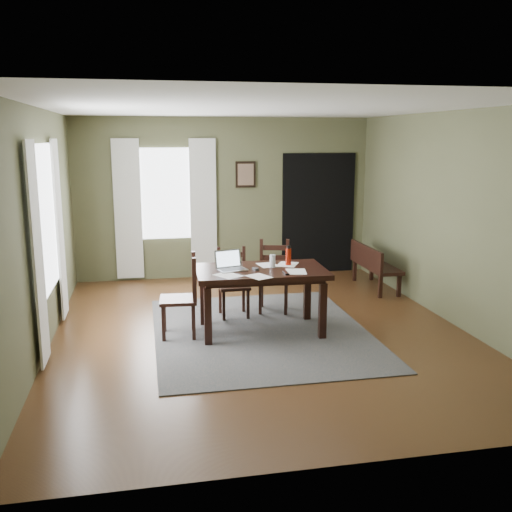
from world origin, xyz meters
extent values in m
cube|color=#492C16|center=(0.00, 0.00, -0.01)|extent=(5.00, 6.00, 0.01)
cube|color=brown|center=(0.00, 3.00, 1.35)|extent=(5.00, 0.02, 2.70)
cube|color=brown|center=(0.00, -3.00, 1.35)|extent=(5.00, 0.02, 2.70)
cube|color=brown|center=(-2.50, 0.00, 1.35)|extent=(0.02, 6.00, 2.70)
cube|color=brown|center=(2.50, 0.00, 1.35)|extent=(0.02, 6.00, 2.70)
cube|color=white|center=(0.00, 0.00, 2.70)|extent=(5.00, 6.00, 0.02)
cube|color=#424242|center=(0.00, 0.00, 0.01)|extent=(2.60, 3.20, 0.01)
cube|color=black|center=(0.00, 0.01, 0.77)|extent=(1.60, 1.00, 0.06)
cube|color=black|center=(0.00, 0.01, 0.71)|extent=(1.43, 0.82, 0.05)
cube|color=black|center=(-0.69, -0.33, 0.35)|extent=(0.09, 0.09, 0.67)
cube|color=black|center=(-0.67, 0.40, 0.35)|extent=(0.09, 0.09, 0.67)
cube|color=black|center=(0.67, -0.38, 0.35)|extent=(0.09, 0.09, 0.67)
cube|color=black|center=(0.70, 0.36, 0.35)|extent=(0.09, 0.09, 0.67)
cube|color=black|center=(-1.00, 0.04, 0.46)|extent=(0.46, 0.46, 0.04)
cube|color=black|center=(-1.17, 0.22, 0.22)|extent=(0.04, 0.04, 0.43)
cube|color=black|center=(-0.82, 0.20, 0.22)|extent=(0.04, 0.04, 0.43)
cube|color=black|center=(-1.19, -0.13, 0.22)|extent=(0.04, 0.04, 0.43)
cube|color=black|center=(-0.84, -0.15, 0.22)|extent=(0.04, 0.04, 0.43)
cube|color=black|center=(-0.80, 0.21, 0.74)|extent=(0.05, 0.05, 0.54)
cube|color=black|center=(-0.82, -0.16, 0.74)|extent=(0.05, 0.05, 0.54)
cube|color=black|center=(-0.81, 0.02, 0.59)|extent=(0.05, 0.32, 0.07)
cube|color=black|center=(-0.81, 0.02, 0.74)|extent=(0.05, 0.32, 0.07)
cube|color=black|center=(-0.81, 0.02, 0.88)|extent=(0.05, 0.32, 0.07)
cube|color=black|center=(-0.23, 0.67, 0.42)|extent=(0.40, 0.40, 0.04)
cube|color=black|center=(-0.39, 0.51, 0.21)|extent=(0.04, 0.04, 0.39)
cube|color=black|center=(-0.39, 0.83, 0.21)|extent=(0.04, 0.04, 0.39)
cube|color=black|center=(-0.07, 0.51, 0.21)|extent=(0.04, 0.04, 0.39)
cube|color=black|center=(-0.07, 0.84, 0.21)|extent=(0.04, 0.04, 0.39)
cube|color=black|center=(-0.40, 0.85, 0.68)|extent=(0.04, 0.04, 0.49)
cube|color=black|center=(-0.06, 0.85, 0.68)|extent=(0.04, 0.04, 0.49)
cube|color=black|center=(-0.23, 0.85, 0.55)|extent=(0.30, 0.03, 0.07)
cube|color=black|center=(-0.23, 0.85, 0.68)|extent=(0.30, 0.03, 0.07)
cube|color=black|center=(-0.23, 0.85, 0.81)|extent=(0.30, 0.03, 0.07)
cube|color=black|center=(0.34, 0.79, 0.45)|extent=(0.52, 0.52, 0.04)
cube|color=black|center=(0.13, 0.67, 0.22)|extent=(0.05, 0.05, 0.42)
cube|color=black|center=(0.22, 1.00, 0.22)|extent=(0.05, 0.05, 0.42)
cube|color=black|center=(0.46, 0.58, 0.22)|extent=(0.05, 0.05, 0.42)
cube|color=black|center=(0.56, 0.91, 0.22)|extent=(0.05, 0.05, 0.42)
cube|color=black|center=(0.22, 1.02, 0.72)|extent=(0.06, 0.06, 0.53)
cube|color=black|center=(0.57, 0.93, 0.72)|extent=(0.06, 0.06, 0.53)
cube|color=black|center=(0.40, 0.98, 0.58)|extent=(0.31, 0.11, 0.07)
cube|color=black|center=(0.40, 0.98, 0.72)|extent=(0.31, 0.11, 0.07)
cube|color=black|center=(0.40, 0.98, 0.86)|extent=(0.31, 0.11, 0.07)
cube|color=black|center=(2.22, 1.68, 0.37)|extent=(0.40, 1.24, 0.05)
cube|color=black|center=(2.37, 1.15, 0.17)|extent=(0.05, 0.05, 0.35)
cube|color=black|center=(2.07, 1.15, 0.17)|extent=(0.05, 0.05, 0.35)
cube|color=black|center=(2.37, 2.21, 0.17)|extent=(0.05, 0.05, 0.35)
cube|color=black|center=(2.07, 2.21, 0.17)|extent=(0.05, 0.05, 0.35)
cube|color=black|center=(2.04, 1.68, 0.55)|extent=(0.04, 1.24, 0.30)
cube|color=#B7B7BC|center=(-0.35, 0.00, 0.81)|extent=(0.39, 0.31, 0.02)
cube|color=#B7B7BC|center=(-0.39, 0.12, 0.92)|extent=(0.34, 0.14, 0.22)
cube|color=silver|center=(-0.38, 0.11, 0.92)|extent=(0.30, 0.12, 0.18)
cube|color=#3F3F42|center=(-0.35, -0.01, 0.82)|extent=(0.31, 0.21, 0.00)
cube|color=#3F3F42|center=(-0.08, -0.04, 0.81)|extent=(0.07, 0.10, 0.03)
cube|color=black|center=(0.24, -0.28, 0.81)|extent=(0.05, 0.17, 0.02)
cylinder|color=silver|center=(0.16, 0.07, 0.88)|extent=(0.09, 0.09, 0.16)
cylinder|color=#AC200D|center=(0.38, 0.16, 0.91)|extent=(0.08, 0.08, 0.21)
cylinder|color=black|center=(0.38, 0.16, 1.03)|extent=(0.05, 0.05, 0.03)
cube|color=white|center=(-0.44, -0.25, 0.80)|extent=(0.36, 0.38, 0.00)
cube|color=white|center=(0.39, -0.21, 0.80)|extent=(0.29, 0.34, 0.00)
cube|color=white|center=(0.13, 0.20, 0.80)|extent=(0.26, 0.32, 0.00)
cube|color=white|center=(0.38, 0.18, 0.80)|extent=(0.35, 0.38, 0.00)
cube|color=white|center=(-0.10, -0.37, 0.80)|extent=(0.31, 0.34, 0.00)
cube|color=white|center=(-2.47, 0.20, 1.45)|extent=(0.01, 1.30, 1.70)
cube|color=white|center=(-1.00, 2.97, 1.45)|extent=(1.00, 0.01, 1.50)
cube|color=silver|center=(-2.44, -0.62, 1.20)|extent=(0.03, 0.48, 2.30)
cube|color=silver|center=(-2.44, 1.02, 1.20)|extent=(0.03, 0.48, 2.30)
cube|color=silver|center=(-1.62, 2.94, 1.20)|extent=(0.44, 0.03, 2.30)
cube|color=silver|center=(-0.38, 2.94, 1.20)|extent=(0.44, 0.03, 2.30)
cube|color=black|center=(0.35, 2.97, 1.75)|extent=(0.34, 0.03, 0.44)
cube|color=brown|center=(0.35, 2.96, 1.75)|extent=(0.27, 0.01, 0.36)
cube|color=black|center=(1.65, 2.97, 1.05)|extent=(1.30, 0.03, 2.10)
camera|label=1|loc=(-1.37, -6.59, 2.37)|focal=40.00mm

